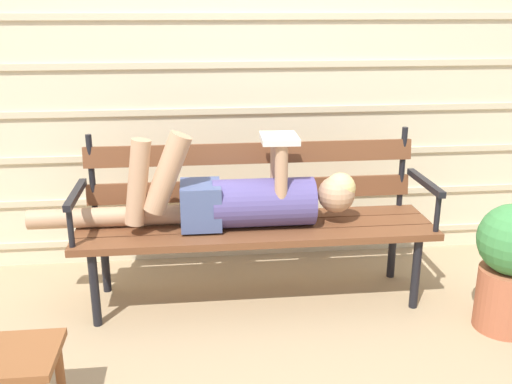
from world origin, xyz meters
The scene contains 6 objects.
ground_plane centered at (0.00, 0.00, 0.00)m, with size 12.00×12.00×0.00m, color tan.
house_siding centered at (0.00, 0.73, 1.18)m, with size 4.97×0.08×2.35m.
park_bench centered at (0.00, 0.21, 0.47)m, with size 1.82×0.47×0.87m.
reclining_person centered at (-0.09, 0.14, 0.57)m, with size 1.65×0.26×0.52m.
footstool centered at (-1.01, -0.73, 0.25)m, with size 0.38×0.31×0.31m.
potted_plant centered at (1.16, -0.28, 0.34)m, with size 0.34×0.34×0.63m.
Camera 1 is at (-0.30, -2.60, 1.50)m, focal length 40.42 mm.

